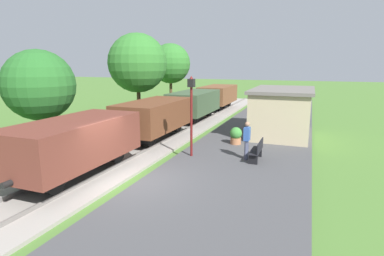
{
  "coord_description": "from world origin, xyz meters",
  "views": [
    {
      "loc": [
        5.9,
        -9.34,
        4.47
      ],
      "look_at": [
        0.32,
        5.39,
        1.21
      ],
      "focal_mm": 29.11,
      "sensor_mm": 36.0,
      "label": 1
    }
  ],
  "objects_px": {
    "bench_down_platform": "(279,116)",
    "tree_trackside_mid": "(39,85)",
    "freight_train": "(177,110)",
    "person_waiting": "(247,139)",
    "tree_field_left": "(170,64)",
    "station_hut": "(282,111)",
    "bench_near_hut": "(257,150)",
    "potted_planter": "(236,135)",
    "tree_trackside_far": "(138,63)",
    "lamp_post_near": "(191,101)"
  },
  "relations": [
    {
      "from": "freight_train",
      "to": "potted_planter",
      "type": "relative_size",
      "value": 28.38
    },
    {
      "from": "tree_trackside_mid",
      "to": "tree_trackside_far",
      "type": "xyz_separation_m",
      "value": [
        0.39,
        8.6,
        1.06
      ]
    },
    {
      "from": "freight_train",
      "to": "bench_down_platform",
      "type": "distance_m",
      "value": 7.66
    },
    {
      "from": "bench_near_hut",
      "to": "tree_trackside_far",
      "type": "bearing_deg",
      "value": 146.01
    },
    {
      "from": "tree_field_left",
      "to": "freight_train",
      "type": "bearing_deg",
      "value": -63.1
    },
    {
      "from": "person_waiting",
      "to": "tree_trackside_mid",
      "type": "relative_size",
      "value": 0.33
    },
    {
      "from": "freight_train",
      "to": "tree_field_left",
      "type": "height_order",
      "value": "tree_field_left"
    },
    {
      "from": "freight_train",
      "to": "station_hut",
      "type": "xyz_separation_m",
      "value": [
        6.8,
        0.23,
        0.26
      ]
    },
    {
      "from": "person_waiting",
      "to": "lamp_post_near",
      "type": "bearing_deg",
      "value": 12.03
    },
    {
      "from": "bench_near_hut",
      "to": "tree_field_left",
      "type": "distance_m",
      "value": 18.86
    },
    {
      "from": "person_waiting",
      "to": "lamp_post_near",
      "type": "relative_size",
      "value": 0.46
    },
    {
      "from": "lamp_post_near",
      "to": "potted_planter",
      "type": "bearing_deg",
      "value": 63.43
    },
    {
      "from": "bench_near_hut",
      "to": "tree_trackside_mid",
      "type": "relative_size",
      "value": 0.29
    },
    {
      "from": "person_waiting",
      "to": "potted_planter",
      "type": "height_order",
      "value": "person_waiting"
    },
    {
      "from": "person_waiting",
      "to": "tree_trackside_mid",
      "type": "bearing_deg",
      "value": 14.13
    },
    {
      "from": "freight_train",
      "to": "station_hut",
      "type": "distance_m",
      "value": 6.81
    },
    {
      "from": "freight_train",
      "to": "person_waiting",
      "type": "relative_size",
      "value": 15.2
    },
    {
      "from": "tree_trackside_mid",
      "to": "tree_trackside_far",
      "type": "height_order",
      "value": "tree_trackside_far"
    },
    {
      "from": "freight_train",
      "to": "station_hut",
      "type": "height_order",
      "value": "station_hut"
    },
    {
      "from": "station_hut",
      "to": "person_waiting",
      "type": "relative_size",
      "value": 3.39
    },
    {
      "from": "potted_planter",
      "to": "tree_trackside_far",
      "type": "bearing_deg",
      "value": 153.62
    },
    {
      "from": "bench_near_hut",
      "to": "lamp_post_near",
      "type": "bearing_deg",
      "value": -172.94
    },
    {
      "from": "bench_down_platform",
      "to": "tree_trackside_far",
      "type": "bearing_deg",
      "value": -161.32
    },
    {
      "from": "bench_near_hut",
      "to": "lamp_post_near",
      "type": "relative_size",
      "value": 0.41
    },
    {
      "from": "freight_train",
      "to": "station_hut",
      "type": "relative_size",
      "value": 4.48
    },
    {
      "from": "bench_near_hut",
      "to": "tree_trackside_far",
      "type": "distance_m",
      "value": 12.44
    },
    {
      "from": "station_hut",
      "to": "bench_down_platform",
      "type": "distance_m",
      "value": 4.2
    },
    {
      "from": "freight_train",
      "to": "tree_trackside_far",
      "type": "xyz_separation_m",
      "value": [
        -3.52,
        0.98,
        3.12
      ]
    },
    {
      "from": "tree_field_left",
      "to": "station_hut",
      "type": "bearing_deg",
      "value": -38.06
    },
    {
      "from": "tree_trackside_mid",
      "to": "tree_field_left",
      "type": "relative_size",
      "value": 0.8
    },
    {
      "from": "tree_trackside_mid",
      "to": "tree_field_left",
      "type": "distance_m",
      "value": 16.89
    },
    {
      "from": "lamp_post_near",
      "to": "person_waiting",
      "type": "bearing_deg",
      "value": 9.75
    },
    {
      "from": "person_waiting",
      "to": "tree_field_left",
      "type": "xyz_separation_m",
      "value": [
        -10.48,
        14.8,
        3.3
      ]
    },
    {
      "from": "tree_trackside_far",
      "to": "tree_field_left",
      "type": "distance_m",
      "value": 8.32
    },
    {
      "from": "person_waiting",
      "to": "potted_planter",
      "type": "bearing_deg",
      "value": -64.67
    },
    {
      "from": "lamp_post_near",
      "to": "bench_near_hut",
      "type": "bearing_deg",
      "value": 7.06
    },
    {
      "from": "tree_trackside_far",
      "to": "bench_down_platform",
      "type": "bearing_deg",
      "value": 18.68
    },
    {
      "from": "lamp_post_near",
      "to": "freight_train",
      "type": "bearing_deg",
      "value": 118.88
    },
    {
      "from": "freight_train",
      "to": "person_waiting",
      "type": "xyz_separation_m",
      "value": [
        5.81,
        -5.59,
        -0.21
      ]
    },
    {
      "from": "bench_near_hut",
      "to": "potted_planter",
      "type": "xyz_separation_m",
      "value": [
        -1.54,
        2.52,
        0.0
      ]
    },
    {
      "from": "station_hut",
      "to": "tree_field_left",
      "type": "xyz_separation_m",
      "value": [
        -11.48,
        8.99,
        2.83
      ]
    },
    {
      "from": "station_hut",
      "to": "bench_near_hut",
      "type": "distance_m",
      "value": 5.97
    },
    {
      "from": "freight_train",
      "to": "bench_near_hut",
      "type": "height_order",
      "value": "freight_train"
    },
    {
      "from": "bench_down_platform",
      "to": "tree_trackside_mid",
      "type": "relative_size",
      "value": 0.29
    },
    {
      "from": "tree_trackside_mid",
      "to": "tree_trackside_far",
      "type": "bearing_deg",
      "value": 87.38
    },
    {
      "from": "potted_planter",
      "to": "bench_down_platform",
      "type": "bearing_deg",
      "value": 78.27
    },
    {
      "from": "station_hut",
      "to": "person_waiting",
      "type": "distance_m",
      "value": 5.92
    },
    {
      "from": "bench_near_hut",
      "to": "bench_down_platform",
      "type": "distance_m",
      "value": 9.94
    },
    {
      "from": "freight_train",
      "to": "person_waiting",
      "type": "height_order",
      "value": "freight_train"
    },
    {
      "from": "bench_near_hut",
      "to": "person_waiting",
      "type": "bearing_deg",
      "value": 173.38
    }
  ]
}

